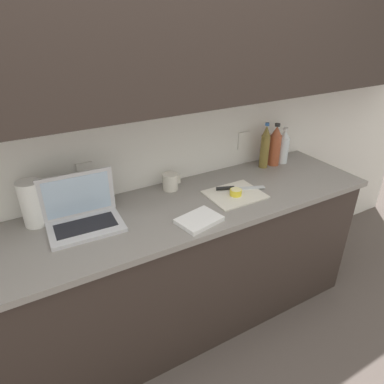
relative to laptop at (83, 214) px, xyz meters
The scene contains 13 objects.
ground_plane 1.07m from the laptop, 10.52° to the right, with size 12.00×12.00×0.00m, color #564C47.
wall_back 0.76m from the laptop, 19.50° to the left, with size 5.20×0.38×2.60m.
counter_unit 0.67m from the laptop, 10.66° to the right, with size 2.55×0.63×0.90m.
laptop is the anchor object (origin of this frame).
cutting_board 0.87m from the laptop, ahead, with size 0.32×0.27×0.01m, color silver.
knife 0.89m from the laptop, ahead, with size 0.30×0.14×0.02m.
lemon_half_cut 0.87m from the laptop, ahead, with size 0.07×0.07×0.04m.
bottle_green_soda 1.29m from the laptop, ahead, with size 0.06×0.06×0.32m.
bottle_oil_tall 1.38m from the laptop, ahead, with size 0.08×0.08×0.30m.
bottle_water_clear 1.46m from the laptop, ahead, with size 0.08×0.08×0.26m.
measuring_cup 0.58m from the laptop, 13.06° to the left, with size 0.11×0.09×0.10m.
paper_towel_roll 0.25m from the laptop, 149.63° to the left, with size 0.12×0.12×0.24m.
dish_towel 0.60m from the laptop, 27.50° to the right, with size 0.22×0.16×0.02m, color white.
Camera 1 is at (-0.70, -1.48, 1.88)m, focal length 32.00 mm.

